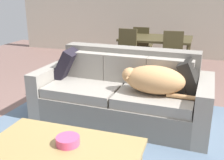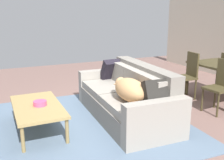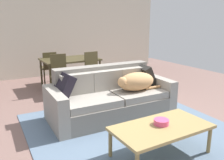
# 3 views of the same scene
# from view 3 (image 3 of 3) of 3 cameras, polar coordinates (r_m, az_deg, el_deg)

# --- Properties ---
(ground_plane) EXTENTS (10.00, 10.00, 0.00)m
(ground_plane) POSITION_cam_3_polar(r_m,az_deg,el_deg) (4.36, -0.42, -9.31)
(ground_plane) COLOR #7A5C54
(back_partition) EXTENTS (8.00, 0.12, 2.70)m
(back_partition) POSITION_cam_3_polar(r_m,az_deg,el_deg) (7.73, -15.59, 10.95)
(back_partition) COLOR beige
(back_partition) RESTS_ON ground
(area_rug) EXTENTS (3.25, 3.18, 0.01)m
(area_rug) POSITION_cam_3_polar(r_m,az_deg,el_deg) (3.96, 4.87, -11.85)
(area_rug) COLOR slate
(area_rug) RESTS_ON ground
(couch) EXTENTS (2.28, 1.08, 0.90)m
(couch) POSITION_cam_3_polar(r_m,az_deg,el_deg) (4.41, -0.49, -4.29)
(couch) COLOR gray
(couch) RESTS_ON ground
(dog_on_left_cushion) EXTENTS (0.87, 0.42, 0.33)m
(dog_on_left_cushion) POSITION_cam_3_polar(r_m,az_deg,el_deg) (4.38, 5.66, -0.38)
(dog_on_left_cushion) COLOR tan
(dog_on_left_cushion) RESTS_ON couch
(throw_pillow_by_left_arm) EXTENTS (0.35, 0.44, 0.44)m
(throw_pillow_by_left_arm) POSITION_cam_3_polar(r_m,az_deg,el_deg) (4.06, -11.48, -1.47)
(throw_pillow_by_left_arm) COLOR black
(throw_pillow_by_left_arm) RESTS_ON couch
(throw_pillow_by_right_arm) EXTENTS (0.33, 0.43, 0.43)m
(throw_pillow_by_right_arm) POSITION_cam_3_polar(r_m,az_deg,el_deg) (4.80, 8.13, 1.03)
(throw_pillow_by_right_arm) COLOR black
(throw_pillow_by_right_arm) RESTS_ON couch
(coffee_table) EXTENTS (1.28, 0.68, 0.41)m
(coffee_table) POSITION_cam_3_polar(r_m,az_deg,el_deg) (3.22, 11.64, -11.35)
(coffee_table) COLOR #A68A52
(coffee_table) RESTS_ON ground
(bowl_on_coffee_table) EXTENTS (0.20, 0.20, 0.07)m
(bowl_on_coffee_table) POSITION_cam_3_polar(r_m,az_deg,el_deg) (3.23, 11.66, -9.76)
(bowl_on_coffee_table) COLOR #EA4C7F
(bowl_on_coffee_table) RESTS_ON coffee_table
(dining_table) EXTENTS (1.40, 0.95, 0.75)m
(dining_table) POSITION_cam_3_polar(r_m,az_deg,el_deg) (6.31, -9.99, 4.47)
(dining_table) COLOR #433B22
(dining_table) RESTS_ON ground
(dining_chair_near_left) EXTENTS (0.43, 0.43, 0.97)m
(dining_chair_near_left) POSITION_cam_3_polar(r_m,az_deg,el_deg) (5.63, -12.30, 1.55)
(dining_chair_near_left) COLOR #433B22
(dining_chair_near_left) RESTS_ON ground
(dining_chair_near_right) EXTENTS (0.43, 0.43, 0.96)m
(dining_chair_near_right) POSITION_cam_3_polar(r_m,az_deg,el_deg) (5.96, -4.42, 2.49)
(dining_chair_near_right) COLOR #433B22
(dining_chair_near_right) RESTS_ON ground
(dining_chair_far_left) EXTENTS (0.41, 0.41, 0.89)m
(dining_chair_far_left) POSITION_cam_3_polar(r_m,az_deg,el_deg) (6.73, -14.73, 3.22)
(dining_chair_far_left) COLOR #433B22
(dining_chair_far_left) RESTS_ON ground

